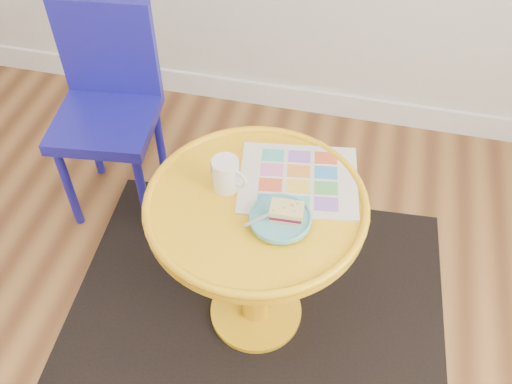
% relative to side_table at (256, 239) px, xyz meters
% --- Properties ---
extents(rug, '(1.37, 1.19, 0.01)m').
position_rel_side_table_xyz_m(rug, '(0.00, 0.00, -0.42)').
color(rug, black).
rests_on(rug, ground).
extents(side_table, '(0.62, 0.62, 0.59)m').
position_rel_side_table_xyz_m(side_table, '(0.00, 0.00, 0.00)').
color(side_table, yellow).
rests_on(side_table, ground).
extents(chair, '(0.40, 0.40, 0.81)m').
position_rel_side_table_xyz_m(chair, '(-0.67, 0.47, 0.04)').
color(chair, '#1A1799').
rests_on(chair, ground).
extents(newspaper, '(0.38, 0.33, 0.01)m').
position_rel_side_table_xyz_m(newspaper, '(0.10, 0.11, 0.17)').
color(newspaper, silver).
rests_on(newspaper, side_table).
extents(mug, '(0.11, 0.08, 0.10)m').
position_rel_side_table_xyz_m(mug, '(-0.09, 0.04, 0.22)').
color(mug, white).
rests_on(mug, side_table).
extents(plate, '(0.17, 0.17, 0.02)m').
position_rel_side_table_xyz_m(plate, '(0.08, -0.06, 0.18)').
color(plate, '#55AFB5').
rests_on(plate, newspaper).
extents(cake_slice, '(0.09, 0.06, 0.04)m').
position_rel_side_table_xyz_m(cake_slice, '(0.10, -0.05, 0.21)').
color(cake_slice, '#D3BC8C').
rests_on(cake_slice, plate).
extents(fork, '(0.11, 0.11, 0.00)m').
position_rel_side_table_xyz_m(fork, '(0.05, -0.06, 0.19)').
color(fork, silver).
rests_on(fork, plate).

